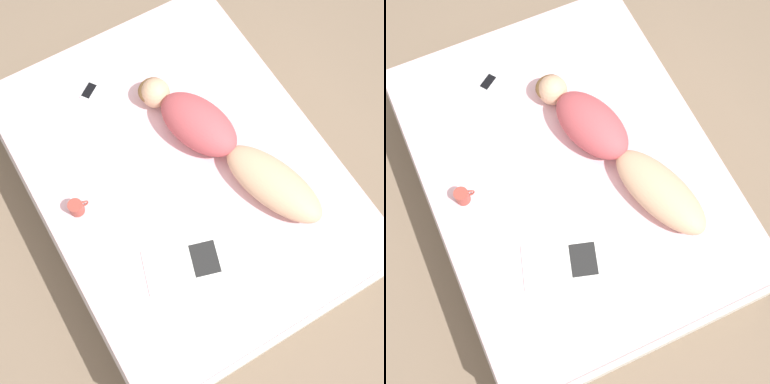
{
  "view_description": "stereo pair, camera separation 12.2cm",
  "coord_description": "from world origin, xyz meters",
  "views": [
    {
      "loc": [
        -0.63,
        -1.19,
        3.41
      ],
      "look_at": [
        -0.04,
        -0.2,
        0.59
      ],
      "focal_mm": 50.0,
      "sensor_mm": 36.0,
      "label": 1
    },
    {
      "loc": [
        -0.52,
        -1.24,
        3.41
      ],
      "look_at": [
        -0.04,
        -0.2,
        0.59
      ],
      "focal_mm": 50.0,
      "sensor_mm": 36.0,
      "label": 2
    }
  ],
  "objects": [
    {
      "name": "ground_plane",
      "position": [
        0.0,
        0.0,
        0.0
      ],
      "size": [
        12.0,
        12.0,
        0.0
      ],
      "primitive_type": "plane",
      "color": "#7A6651"
    },
    {
      "name": "bed",
      "position": [
        0.0,
        0.0,
        0.26
      ],
      "size": [
        1.73,
        2.27,
        0.54
      ],
      "color": "beige",
      "rests_on": "ground_plane"
    },
    {
      "name": "person",
      "position": [
        0.26,
        -0.04,
        0.64
      ],
      "size": [
        0.64,
        1.35,
        0.23
      ],
      "rotation": [
        0.0,
        0.0,
        0.32
      ],
      "color": "tan",
      "rests_on": "bed"
    },
    {
      "name": "open_magazine",
      "position": [
        -0.27,
        -0.53,
        0.54
      ],
      "size": [
        0.51,
        0.39,
        0.01
      ],
      "rotation": [
        0.0,
        0.0,
        -0.3
      ],
      "color": "white",
      "rests_on": "bed"
    },
    {
      "name": "coffee_mug",
      "position": [
        -0.65,
        0.06,
        0.58
      ],
      "size": [
        0.12,
        0.08,
        0.09
      ],
      "color": "#993D33",
      "rests_on": "bed"
    },
    {
      "name": "cell_phone",
      "position": [
        -0.23,
        0.74,
        0.54
      ],
      "size": [
        0.15,
        0.13,
        0.01
      ],
      "rotation": [
        0.0,
        0.0,
        -0.95
      ],
      "color": "silver",
      "rests_on": "bed"
    }
  ]
}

